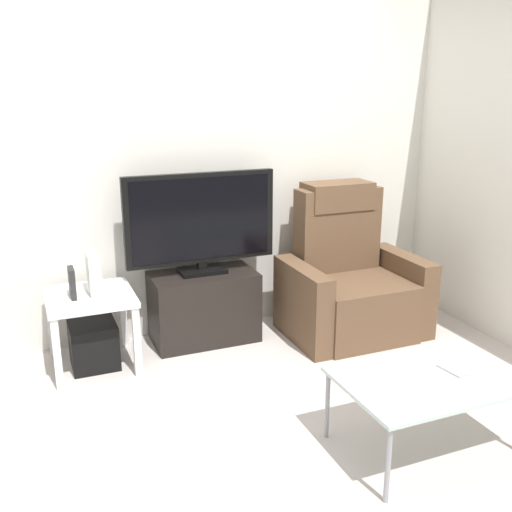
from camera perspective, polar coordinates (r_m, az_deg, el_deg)
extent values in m
plane|color=#BCB2AD|center=(3.61, 0.86, -13.08)|extent=(6.40, 6.40, 0.00)
cube|color=silver|center=(4.23, -5.19, 9.85)|extent=(6.40, 0.06, 2.60)
cube|color=black|center=(4.21, -5.07, -4.92)|extent=(0.74, 0.40, 0.50)
cube|color=black|center=(4.01, -4.28, -4.51)|extent=(0.68, 0.02, 0.02)
cube|color=black|center=(4.04, -4.52, -3.82)|extent=(0.34, 0.11, 0.04)
cube|color=black|center=(4.14, -5.25, -1.40)|extent=(0.32, 0.20, 0.03)
cube|color=black|center=(4.13, -5.26, -0.88)|extent=(0.06, 0.04, 0.05)
cube|color=black|center=(4.05, -5.39, 3.68)|extent=(1.06, 0.05, 0.62)
cube|color=black|center=(4.02, -5.28, 3.61)|extent=(0.97, 0.01, 0.56)
cube|color=brown|center=(4.38, 9.39, -4.80)|extent=(0.70, 0.72, 0.42)
cube|color=brown|center=(4.45, 7.89, 2.61)|extent=(0.64, 0.20, 0.62)
cube|color=brown|center=(4.41, 7.89, 5.82)|extent=(0.50, 0.26, 0.20)
cube|color=brown|center=(4.16, 4.48, -4.75)|extent=(0.14, 0.68, 0.56)
cube|color=brown|center=(4.58, 13.92, -3.18)|extent=(0.14, 0.68, 0.56)
cube|color=white|center=(3.88, -15.83, -3.85)|extent=(0.54, 0.54, 0.04)
cube|color=white|center=(3.74, -18.74, -9.03)|extent=(0.04, 0.04, 0.46)
cube|color=white|center=(3.78, -11.48, -8.14)|extent=(0.04, 0.04, 0.46)
cube|color=white|center=(4.17, -19.23, -6.35)|extent=(0.04, 0.04, 0.46)
cube|color=white|center=(4.21, -12.76, -5.59)|extent=(0.04, 0.04, 0.46)
cube|color=black|center=(4.00, -15.46, -8.31)|extent=(0.29, 0.29, 0.29)
cube|color=#262626|center=(3.81, -17.42, -2.51)|extent=(0.03, 0.14, 0.19)
cube|color=white|center=(3.84, -15.51, -1.62)|extent=(0.07, 0.20, 0.27)
cube|color=#B2C6C1|center=(3.07, 16.59, -11.30)|extent=(0.90, 0.60, 0.02)
cylinder|color=gray|center=(2.77, 12.69, -19.17)|extent=(0.02, 0.02, 0.38)
cylinder|color=gray|center=(3.14, 6.94, -14.11)|extent=(0.02, 0.02, 0.38)
cylinder|color=gray|center=(3.59, 18.96, -10.86)|extent=(0.02, 0.02, 0.38)
cube|color=#B7B7BC|center=(3.15, 18.54, -10.43)|extent=(0.09, 0.16, 0.01)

